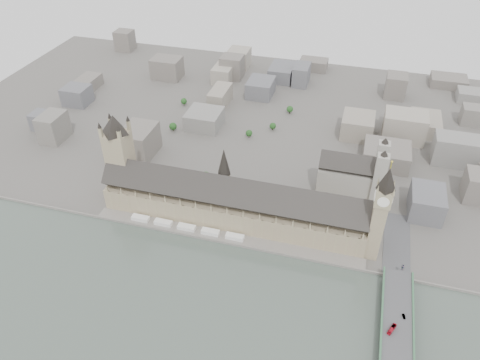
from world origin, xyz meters
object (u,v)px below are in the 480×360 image
(victoria_tower, at_px, (119,154))
(red_bus_north, at_px, (392,329))
(palace_of_westminster, at_px, (233,203))
(car_approach, at_px, (403,268))
(elizabeth_tower, at_px, (381,208))
(westminster_bridge, at_px, (396,344))
(westminster_abbey, at_px, (353,176))
(car_silver, at_px, (404,316))

(victoria_tower, distance_m, red_bus_north, 302.10)
(palace_of_westminster, bearing_deg, car_approach, -10.52)
(elizabeth_tower, distance_m, westminster_bridge, 111.81)
(palace_of_westminster, xyz_separation_m, car_approach, (165.50, -30.75, -11.68))
(westminster_bridge, relative_size, westminster_abbey, 4.78)
(elizabeth_tower, height_order, westminster_bridge, elizabeth_tower)
(car_silver, xyz_separation_m, car_approach, (-1.15, 53.35, -0.01))
(car_silver, distance_m, car_approach, 53.36)
(elizabeth_tower, bearing_deg, westminster_bridge, -75.89)
(westminster_bridge, xyz_separation_m, car_approach, (3.50, 76.45, 5.90))
(westminster_bridge, bearing_deg, elizabeth_tower, 104.11)
(red_bus_north, relative_size, car_approach, 2.15)
(red_bus_north, height_order, car_approach, red_bus_north)
(victoria_tower, xyz_separation_m, westminster_abbey, (232.92, 69.00, -30.12))
(victoria_tower, bearing_deg, westminster_abbey, 16.50)
(red_bus_north, bearing_deg, westminster_abbey, 129.64)
(palace_of_westminster, relative_size, westminster_bridge, 0.82)
(westminster_abbey, bearing_deg, red_bus_north, -75.06)
(red_bus_north, relative_size, car_silver, 2.40)
(palace_of_westminster, relative_size, car_silver, 55.26)
(elizabeth_tower, bearing_deg, car_silver, -68.41)
(car_silver, bearing_deg, westminster_abbey, 93.37)
(elizabeth_tower, xyz_separation_m, red_bus_north, (19.59, -87.88, -46.23))
(elizabeth_tower, height_order, victoria_tower, elizabeth_tower)
(elizabeth_tower, bearing_deg, red_bus_north, -77.43)
(victoria_tower, bearing_deg, palace_of_westminster, -2.96)
(red_bus_north, distance_m, car_approach, 69.29)
(victoria_tower, relative_size, car_silver, 20.85)
(palace_of_westminster, height_order, red_bus_north, palace_of_westminster)
(palace_of_westminster, xyz_separation_m, car_silver, (166.65, -84.09, -11.67))
(palace_of_westminster, bearing_deg, westminster_abbey, 34.17)
(palace_of_westminster, height_order, elizabeth_tower, elizabeth_tower)
(car_silver, bearing_deg, car_approach, 75.34)
(elizabeth_tower, bearing_deg, westminster_abbey, 107.29)
(palace_of_westminster, distance_m, elizabeth_tower, 142.94)
(westminster_bridge, bearing_deg, red_bus_north, 120.02)
(victoria_tower, relative_size, westminster_bridge, 0.31)
(red_bus_north, bearing_deg, westminster_bridge, -35.29)
(westminster_bridge, xyz_separation_m, red_bus_north, (-4.41, 7.62, 6.73))
(victoria_tower, distance_m, car_approach, 293.23)
(car_approach, bearing_deg, elizabeth_tower, 156.46)
(palace_of_westminster, distance_m, victoria_tower, 126.41)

